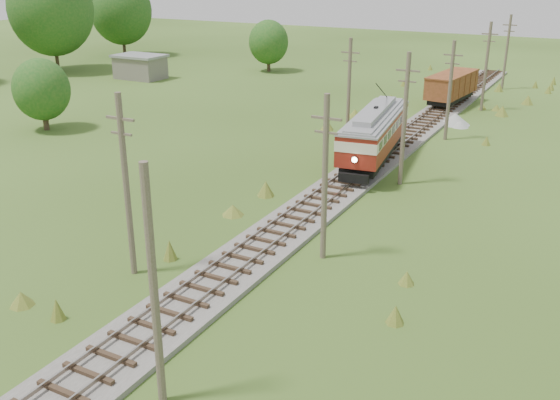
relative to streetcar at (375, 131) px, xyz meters
The scene contains 17 objects.
railbed_main 2.48m from the streetcar, 90.06° to the right, with size 3.60×96.00×0.57m.
streetcar is the anchor object (origin of this frame).
gondola 23.36m from the streetcar, 90.00° to the left, with size 3.75×9.05×2.93m.
gravel_pile 15.73m from the streetcar, 80.65° to the left, with size 2.91×3.09×1.06m.
utility_pole_r_1 29.51m from the streetcar, 83.96° to the right, with size 0.30×0.30×8.80m.
utility_pole_r_2 16.72m from the streetcar, 78.55° to the right, with size 1.60×0.30×8.60m.
utility_pole_r_3 5.00m from the streetcar, 45.83° to the right, with size 1.60×0.30×9.00m.
utility_pole_r_4 10.29m from the streetcar, 72.83° to the left, with size 1.60×0.30×8.40m.
utility_pole_r_5 23.04m from the streetcar, 81.48° to the left, with size 1.60×0.30×8.90m.
utility_pole_r_6 35.90m from the streetcar, 84.88° to the left, with size 1.60×0.30×8.70m.
utility_pole_l_a 22.77m from the streetcar, 100.67° to the right, with size 1.60×0.30×9.00m.
utility_pole_l_b 7.48m from the streetcar, 128.26° to the left, with size 1.60×0.30×8.60m.
tree_left_4 57.77m from the streetcar, 159.95° to the left, with size 11.34×11.34×14.61m.
tree_left_5 66.57m from the streetcar, 147.48° to the left, with size 9.66×9.66×12.44m.
tree_mid_a 43.84m from the streetcar, 129.72° to the left, with size 5.46×5.46×7.03m.
tree_mid_c 30.32m from the streetcar, behind, with size 5.04×5.04×6.49m.
shed 45.05m from the streetcar, 152.63° to the left, with size 6.40×4.40×3.10m.
Camera 1 is at (15.22, -8.81, 14.42)m, focal length 40.00 mm.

